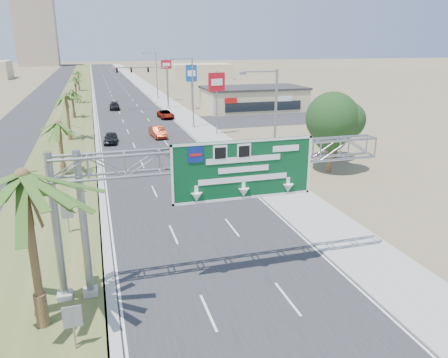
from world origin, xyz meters
name	(u,v)px	position (x,y,z in m)	size (l,w,h in m)	color
road	(117,90)	(0.00, 110.00, 0.01)	(12.00, 300.00, 0.02)	#28282B
sidewalk_right	(150,89)	(8.50, 110.00, 0.05)	(4.00, 300.00, 0.10)	#9E9B93
median_grass	(77,91)	(-10.00, 110.00, 0.06)	(7.00, 300.00, 0.12)	#445B28
opposing_road	(48,92)	(-17.00, 110.00, 0.01)	(8.00, 300.00, 0.02)	#28282B
sign_gantry	(210,169)	(-1.06, 9.93, 6.06)	(16.75, 1.24, 7.50)	gray
palm_near	(22,177)	(-9.20, 8.00, 6.93)	(5.70, 5.70, 8.35)	brown
palm_row_b	(58,124)	(-9.50, 32.00, 4.90)	(3.99, 3.99, 5.95)	brown
palm_row_c	(66,96)	(-9.50, 48.00, 5.66)	(3.99, 3.99, 6.75)	brown
palm_row_d	(72,91)	(-9.50, 66.00, 4.42)	(3.99, 3.99, 5.45)	brown
palm_row_e	(75,78)	(-9.50, 85.00, 5.09)	(3.99, 3.99, 6.15)	brown
palm_row_f	(78,72)	(-9.50, 110.00, 4.71)	(3.99, 3.99, 5.75)	brown
streetlight_near	(273,137)	(7.30, 22.00, 4.69)	(3.27, 0.44, 10.00)	gray
streetlight_mid	(192,96)	(7.30, 52.00, 4.69)	(3.27, 0.44, 10.00)	gray
streetlight_far	(156,77)	(7.30, 88.00, 4.69)	(3.27, 0.44, 10.00)	gray
signal_mast	(157,83)	(5.17, 71.97, 4.85)	(10.28, 0.71, 8.00)	gray
store_building	(254,99)	(22.00, 66.00, 2.00)	(18.00, 10.00, 4.00)	#C5B585
oak_near	(332,126)	(15.00, 26.00, 4.53)	(4.50, 4.50, 6.80)	brown
oak_far	(338,124)	(18.00, 30.00, 3.82)	(3.50, 3.50, 5.60)	brown
median_signback_a	(73,320)	(-7.80, 6.00, 1.45)	(0.75, 0.08, 2.08)	gray
median_signback_b	(67,214)	(-8.50, 18.00, 1.45)	(0.75, 0.08, 2.08)	gray
tower_distant	(36,32)	(-32.00, 250.00, 17.50)	(20.00, 16.00, 35.00)	tan
building_distant_right	(201,71)	(30.00, 140.00, 2.50)	(20.00, 12.00, 5.00)	#C5B585
car_left_lane	(111,138)	(-4.62, 44.90, 0.68)	(1.60, 3.97, 1.35)	black
car_mid_lane	(158,132)	(1.50, 46.76, 0.72)	(1.53, 4.40, 1.45)	maroon
car_right_lane	(166,114)	(4.97, 61.60, 0.65)	(2.17, 4.71, 1.31)	gray
car_far	(114,106)	(-2.61, 73.94, 0.65)	(1.83, 4.51, 1.31)	black
pole_sign_red_near	(217,86)	(9.38, 46.08, 6.59)	(2.39, 0.94, 8.44)	gray
pole_sign_blue	(191,75)	(11.26, 69.85, 6.26)	(2.01, 0.83, 8.34)	gray
pole_sign_red_far	(166,68)	(9.00, 83.83, 6.88)	(2.22, 0.73, 8.70)	gray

